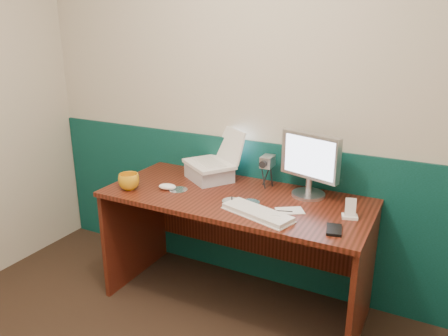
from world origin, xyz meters
The scene contains 19 objects.
back_wall centered at (0.00, 1.75, 1.25)m, with size 3.50×0.04×2.50m, color #BEB6A1.
wainscot centered at (0.00, 1.74, 0.50)m, with size 3.48×0.02×1.00m, color #073026.
desk centered at (-0.05, 1.38, 0.38)m, with size 1.60×0.70×0.75m, color #321209.
laptop_riser centered at (-0.33, 1.56, 0.80)m, with size 0.28×0.24×0.10m, color silver.
laptop centered at (-0.33, 1.56, 0.98)m, with size 0.32×0.25×0.27m, color white, non-canonical shape.
monitor centered at (0.34, 1.58, 0.94)m, with size 0.38×0.11×0.38m, color silver, non-canonical shape.
keyboard centered at (0.18, 1.18, 0.76)m, with size 0.40×0.13×0.02m, color white.
mouse_right centered at (0.30, 1.15, 0.77)m, with size 0.10×0.06×0.03m, color white.
mouse_left centered at (-0.47, 1.28, 0.77)m, with size 0.11×0.07×0.04m, color white.
mug centered at (-0.68, 1.17, 0.80)m, with size 0.13×0.13×0.10m, color orange.
camcorder centered at (0.06, 1.61, 0.85)m, with size 0.09×0.13×0.20m, color #BABAC0, non-canonical shape.
cd_spindle centered at (-0.01, 1.25, 0.76)m, with size 0.11×0.11×0.02m, color #B3BCC4.
cd_loose_a centered at (-0.41, 1.31, 0.75)m, with size 0.12×0.12×0.00m, color silver.
cd_loose_b centered at (0.07, 1.33, 0.75)m, with size 0.11×0.11×0.00m, color #B5BCC6.
pen centered at (0.27, 1.28, 0.75)m, with size 0.01×0.01×0.15m, color black.
papers centered at (0.32, 1.32, 0.75)m, with size 0.15×0.10×0.00m, color silver.
dock centered at (0.63, 1.38, 0.76)m, with size 0.08×0.06×0.02m, color white.
music_player centered at (0.63, 1.38, 0.81)m, with size 0.06×0.01×0.10m, color white.
pda centered at (0.59, 1.18, 0.76)m, with size 0.07×0.13×0.01m, color black.
Camera 1 is at (1.01, -0.81, 1.73)m, focal length 35.00 mm.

